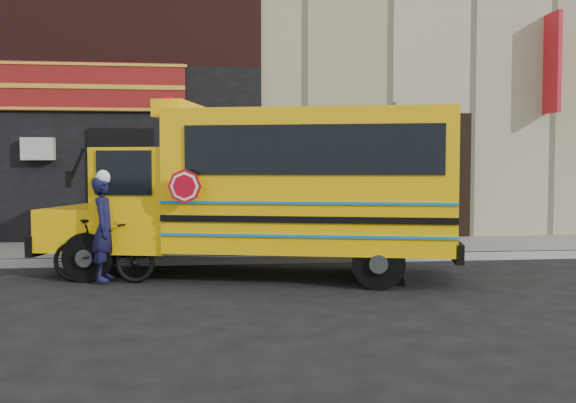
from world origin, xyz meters
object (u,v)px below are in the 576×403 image
(sign_pole, at_px, (394,174))
(bicycle, at_px, (103,251))
(cyclist, at_px, (105,231))
(school_bus, at_px, (272,187))

(sign_pole, relative_size, bicycle, 1.84)
(sign_pole, bearing_deg, cyclist, -160.45)
(cyclist, bearing_deg, sign_pole, -63.89)
(school_bus, relative_size, bicycle, 4.28)
(school_bus, relative_size, cyclist, 4.39)
(school_bus, distance_m, bicycle, 2.93)
(school_bus, xyz_separation_m, bicycle, (-2.73, -0.31, -1.00))
(school_bus, bearing_deg, bicycle, -173.46)
(school_bus, relative_size, sign_pole, 2.33)
(school_bus, xyz_separation_m, sign_pole, (2.53, 1.48, 0.20))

